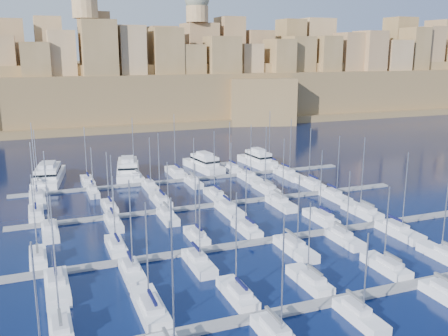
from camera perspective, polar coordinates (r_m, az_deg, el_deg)
name	(u,v)px	position (r m, az deg, el deg)	size (l,w,h in m)	color
ground	(240,220)	(95.72, 1.86, -5.92)	(600.00, 600.00, 0.00)	black
pontoon_near	(344,299)	(68.25, 13.52, -14.35)	(84.00, 2.00, 0.40)	slate
pontoon_mid_near	(268,240)	(85.44, 5.06, -8.23)	(84.00, 2.00, 0.40)	slate
pontoon_mid_far	(221,204)	(104.46, -0.30, -4.14)	(84.00, 2.00, 0.40)	slate
pontoon_far	(190,179)	(124.46, -3.94, -1.31)	(84.00, 2.00, 0.40)	slate
sailboat_0	(61,328)	(62.28, -18.18, -16.98)	(2.55, 8.49, 12.98)	white
sailboat_1	(150,308)	(64.02, -8.44, -15.51)	(3.02, 10.07, 14.32)	white
sailboat_2	(238,294)	(66.56, 1.56, -14.18)	(2.66, 8.87, 14.52)	white
sailboat_3	(310,280)	(71.03, 9.77, -12.55)	(2.66, 8.88, 12.00)	white
sailboat_4	(386,266)	(77.94, 18.04, -10.62)	(2.65, 8.82, 12.94)	white
sailboat_5	(444,255)	(85.00, 23.83, -9.09)	(2.69, 8.95, 13.49)	white
sailboat_9	(360,316)	(63.81, 15.26, -16.00)	(2.48, 8.28, 11.64)	white
sailboat_12	(38,258)	(82.04, -20.48, -9.59)	(2.48, 8.27, 13.94)	white
sailboat_13	(116,247)	(82.97, -12.21, -8.77)	(2.60, 8.66, 12.58)	white
sailboat_14	(197,236)	(85.55, -3.13, -7.78)	(2.40, 7.99, 13.61)	white
sailboat_15	(247,229)	(89.00, 2.63, -6.93)	(2.59, 8.63, 12.18)	white
sailboat_16	(321,218)	(96.16, 11.02, -5.60)	(2.74, 9.15, 13.94)	white
sailboat_17	(362,211)	(101.79, 15.51, -4.77)	(3.01, 10.04, 15.63)	white
sailboat_18	(57,286)	(71.93, -18.55, -12.71)	(3.08, 10.25, 13.86)	white
sailboat_19	(132,272)	(73.47, -10.45, -11.65)	(2.65, 8.84, 14.76)	white
sailboat_20	(199,262)	(75.52, -2.89, -10.72)	(2.77, 9.22, 14.20)	white
sailboat_21	(295,248)	(81.24, 8.13, -9.06)	(3.01, 10.05, 13.22)	white
sailboat_22	(344,239)	(86.72, 13.58, -7.86)	(2.59, 8.62, 12.79)	white
sailboat_23	(399,231)	(92.65, 19.39, -6.85)	(2.98, 9.93, 15.23)	white
sailboat_24	(36,214)	(103.21, -20.67, -4.92)	(2.77, 9.22, 14.97)	white
sailboat_25	(109,207)	(103.62, -12.96, -4.33)	(2.47, 8.22, 12.23)	white
sailboat_26	(161,200)	(106.15, -7.25, -3.65)	(2.86, 9.55, 15.21)	white
sailboat_27	(215,195)	(109.22, -1.01, -3.06)	(2.63, 8.76, 15.00)	white
sailboat_28	(266,189)	(114.33, 4.85, -2.36)	(2.86, 9.52, 15.28)	white
sailboat_29	(310,184)	(119.83, 9.81, -1.78)	(2.92, 9.72, 14.23)	white
sailboat_30	(50,231)	(92.83, -19.27, -6.81)	(2.74, 9.13, 15.39)	white
sailboat_31	(114,223)	(94.06, -12.51, -6.11)	(2.49, 8.29, 13.80)	white
sailboat_32	(168,216)	(95.90, -6.45, -5.51)	(2.53, 8.44, 11.71)	white
sailboat_33	(230,210)	(98.96, 0.64, -4.80)	(2.96, 9.88, 14.65)	white
sailboat_34	(281,203)	(103.76, 6.53, -4.03)	(2.86, 9.54, 14.70)	white
sailboat_35	(335,196)	(110.57, 12.57, -3.18)	(2.71, 9.02, 14.35)	white
sailboat_36	(38,185)	(124.55, -20.46, -1.86)	(2.87, 9.55, 14.12)	white
sailboat_37	(88,181)	(124.87, -15.33, -1.45)	(2.73, 9.08, 14.16)	white
sailboat_38	(135,176)	(126.88, -10.16, -0.95)	(2.99, 9.96, 15.68)	white
sailboat_39	(176,172)	(129.62, -5.52, -0.49)	(3.21, 10.69, 16.02)	white
sailboat_40	(230,168)	(133.88, 0.74, 0.00)	(2.89, 9.64, 13.41)	white
sailboat_41	(270,164)	(138.57, 5.26, 0.41)	(2.86, 9.53, 15.85)	white
sailboat_42	(37,199)	(112.99, -20.55, -3.35)	(3.25, 10.85, 17.48)	white
sailboat_43	(93,192)	(115.28, -14.73, -2.65)	(2.19, 7.31, 11.19)	white
sailboat_44	(150,187)	(116.83, -8.41, -2.13)	(2.50, 8.32, 12.71)	white
sailboat_45	(194,182)	(119.61, -3.50, -1.65)	(2.42, 8.07, 11.84)	white
sailboat_46	(250,178)	(123.96, 2.93, -1.10)	(2.85, 9.51, 14.33)	white
sailboat_47	(288,174)	(128.00, 7.36, -0.72)	(3.24, 10.78, 15.25)	white
motor_yacht_a	(49,175)	(129.56, -19.40, -0.77)	(9.16, 20.52, 5.25)	white
motor_yacht_b	(128,169)	(130.84, -10.92, -0.12)	(8.85, 19.20, 5.25)	white
motor_yacht_c	(204,164)	(134.68, -2.31, 0.50)	(7.14, 16.53, 5.25)	white
motor_yacht_d	(257,159)	(140.08, 3.83, 0.98)	(5.84, 15.45, 5.25)	white
fortified_city	(109,88)	(241.54, -12.97, 8.95)	(460.00, 108.95, 59.52)	brown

